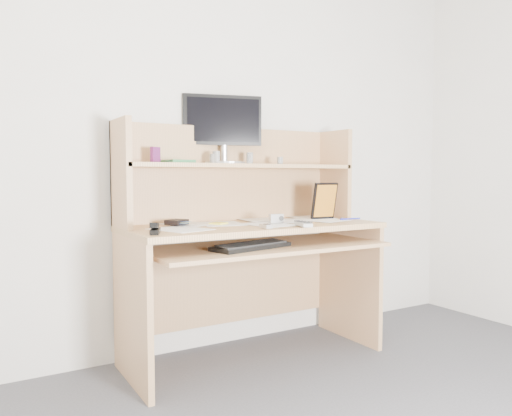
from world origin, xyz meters
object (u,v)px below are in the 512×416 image
desk (247,233)px  keyboard (251,246)px  tv_remote (303,224)px  game_case (324,201)px  monitor (223,127)px

desk → keyboard: bearing=-115.4°
tv_remote → game_case: size_ratio=0.81×
keyboard → tv_remote: 0.30m
game_case → monitor: 0.74m
game_case → monitor: bearing=160.4°
tv_remote → keyboard: bearing=-172.2°
desk → keyboard: 0.32m
keyboard → tv_remote: tv_remote is taller
desk → keyboard: desk is taller
keyboard → desk: bearing=51.1°
game_case → monitor: monitor is taller
keyboard → tv_remote: bearing=-25.0°
desk → game_case: bearing=-9.2°
tv_remote → game_case: game_case is taller
desk → monitor: size_ratio=3.10×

